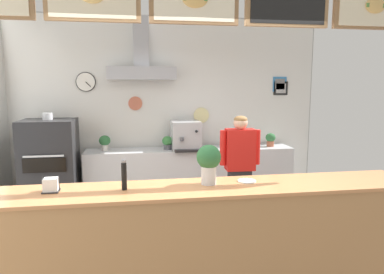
% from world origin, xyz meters
% --- Properties ---
extents(back_wall_assembly, '(5.12, 2.85, 3.01)m').
position_xyz_m(back_wall_assembly, '(-0.02, 2.52, 1.61)').
color(back_wall_assembly, gray).
rests_on(back_wall_assembly, ground_plane).
extents(service_counter, '(3.96, 0.60, 1.03)m').
position_xyz_m(service_counter, '(0.00, -0.36, 0.51)').
color(service_counter, '#B77F4C').
rests_on(service_counter, ground_plane).
extents(back_prep_counter, '(3.33, 0.54, 0.89)m').
position_xyz_m(back_prep_counter, '(0.34, 2.28, 0.44)').
color(back_prep_counter, silver).
rests_on(back_prep_counter, ground_plane).
extents(pizza_oven, '(0.76, 0.71, 1.51)m').
position_xyz_m(pizza_oven, '(-1.78, 2.04, 0.71)').
color(pizza_oven, '#232326').
rests_on(pizza_oven, ground_plane).
extents(shop_worker, '(0.52, 0.24, 1.52)m').
position_xyz_m(shop_worker, '(0.77, 0.98, 0.82)').
color(shop_worker, '#232328').
rests_on(shop_worker, ground_plane).
extents(espresso_machine, '(0.46, 0.55, 0.45)m').
position_xyz_m(espresso_machine, '(0.25, 2.25, 1.11)').
color(espresso_machine, '#B7BABF').
rests_on(espresso_machine, back_prep_counter).
extents(potted_sage, '(0.17, 0.17, 0.21)m').
position_xyz_m(potted_sage, '(-0.04, 2.26, 1.00)').
color(potted_sage, '#4C4C51').
rests_on(potted_sage, back_prep_counter).
extents(potted_rosemary, '(0.15, 0.15, 0.19)m').
position_xyz_m(potted_rosemary, '(1.27, 2.31, 0.99)').
color(potted_rosemary, beige).
rests_on(potted_rosemary, back_prep_counter).
extents(potted_oregano, '(0.16, 0.16, 0.22)m').
position_xyz_m(potted_oregano, '(1.69, 2.26, 1.01)').
color(potted_oregano, '#9E563D').
rests_on(potted_oregano, back_prep_counter).
extents(potted_basil, '(0.18, 0.18, 0.24)m').
position_xyz_m(potted_basil, '(-1.02, 2.30, 1.03)').
color(potted_basil, beige).
rests_on(potted_basil, back_prep_counter).
extents(condiment_plate, '(0.17, 0.17, 0.01)m').
position_xyz_m(condiment_plate, '(0.45, -0.27, 1.04)').
color(condiment_plate, white).
rests_on(condiment_plate, service_counter).
extents(napkin_holder, '(0.14, 0.13, 0.13)m').
position_xyz_m(napkin_holder, '(-1.25, -0.31, 1.08)').
color(napkin_holder, '#262628').
rests_on(napkin_holder, service_counter).
extents(pepper_grinder, '(0.05, 0.05, 0.27)m').
position_xyz_m(pepper_grinder, '(-0.65, -0.35, 1.16)').
color(pepper_grinder, black).
rests_on(pepper_grinder, service_counter).
extents(basil_vase, '(0.22, 0.22, 0.35)m').
position_xyz_m(basil_vase, '(0.09, -0.29, 1.23)').
color(basil_vase, silver).
rests_on(basil_vase, service_counter).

